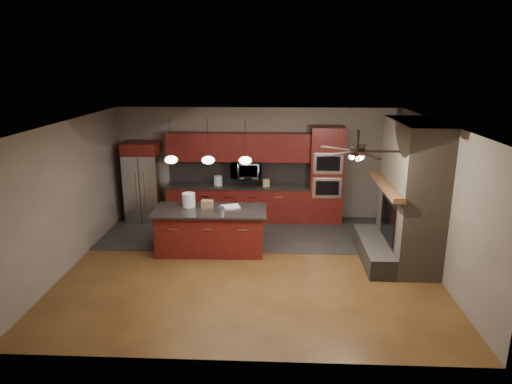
# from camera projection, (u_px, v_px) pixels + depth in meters

# --- Properties ---
(ground) EXTENTS (7.00, 7.00, 0.00)m
(ground) POSITION_uv_depth(u_px,v_px,m) (251.00, 265.00, 8.99)
(ground) COLOR brown
(ground) RESTS_ON ground
(ceiling) EXTENTS (7.00, 6.00, 0.02)m
(ceiling) POSITION_uv_depth(u_px,v_px,m) (251.00, 123.00, 8.22)
(ceiling) COLOR white
(ceiling) RESTS_ON back_wall
(back_wall) EXTENTS (7.00, 0.02, 2.80)m
(back_wall) POSITION_uv_depth(u_px,v_px,m) (258.00, 164.00, 11.49)
(back_wall) COLOR slate
(back_wall) RESTS_ON ground
(right_wall) EXTENTS (0.02, 6.00, 2.80)m
(right_wall) POSITION_uv_depth(u_px,v_px,m) (439.00, 200.00, 8.45)
(right_wall) COLOR slate
(right_wall) RESTS_ON ground
(left_wall) EXTENTS (0.02, 6.00, 2.80)m
(left_wall) POSITION_uv_depth(u_px,v_px,m) (69.00, 195.00, 8.76)
(left_wall) COLOR slate
(left_wall) RESTS_ON ground
(slate_tile_patch) EXTENTS (7.00, 2.40, 0.01)m
(slate_tile_patch) POSITION_uv_depth(u_px,v_px,m) (255.00, 232.00, 10.71)
(slate_tile_patch) COLOR #2C2927
(slate_tile_patch) RESTS_ON ground
(fireplace_column) EXTENTS (1.30, 2.10, 2.80)m
(fireplace_column) POSITION_uv_depth(u_px,v_px,m) (407.00, 199.00, 8.88)
(fireplace_column) COLOR #685B4A
(fireplace_column) RESTS_ON ground
(back_cabinetry) EXTENTS (3.59, 0.64, 2.20)m
(back_cabinetry) POSITION_uv_depth(u_px,v_px,m) (238.00, 185.00, 11.40)
(back_cabinetry) COLOR maroon
(back_cabinetry) RESTS_ON ground
(oven_tower) EXTENTS (0.80, 0.63, 2.38)m
(oven_tower) POSITION_uv_depth(u_px,v_px,m) (326.00, 175.00, 11.17)
(oven_tower) COLOR maroon
(oven_tower) RESTS_ON ground
(microwave) EXTENTS (0.73, 0.41, 0.50)m
(microwave) POSITION_uv_depth(u_px,v_px,m) (246.00, 170.00, 11.29)
(microwave) COLOR silver
(microwave) RESTS_ON back_cabinetry
(refrigerator) EXTENTS (0.84, 0.75, 1.99)m
(refrigerator) POSITION_uv_depth(u_px,v_px,m) (144.00, 182.00, 11.36)
(refrigerator) COLOR silver
(refrigerator) RESTS_ON ground
(kitchen_island) EXTENTS (2.36, 1.12, 0.92)m
(kitchen_island) POSITION_uv_depth(u_px,v_px,m) (211.00, 230.00, 9.55)
(kitchen_island) COLOR maroon
(kitchen_island) RESTS_ON ground
(white_bucket) EXTENTS (0.31, 0.31, 0.29)m
(white_bucket) POSITION_uv_depth(u_px,v_px,m) (189.00, 200.00, 9.58)
(white_bucket) COLOR silver
(white_bucket) RESTS_ON kitchen_island
(paint_can) EXTENTS (0.20, 0.20, 0.11)m
(paint_can) POSITION_uv_depth(u_px,v_px,m) (221.00, 209.00, 9.27)
(paint_can) COLOR #A9A8AD
(paint_can) RESTS_ON kitchen_island
(paint_tray) EXTENTS (0.43, 0.36, 0.04)m
(paint_tray) POSITION_uv_depth(u_px,v_px,m) (230.00, 207.00, 9.55)
(paint_tray) COLOR white
(paint_tray) RESTS_ON kitchen_island
(cardboard_box) EXTENTS (0.25, 0.19, 0.15)m
(cardboard_box) POSITION_uv_depth(u_px,v_px,m) (207.00, 204.00, 9.56)
(cardboard_box) COLOR #8D6648
(cardboard_box) RESTS_ON kitchen_island
(counter_bucket) EXTENTS (0.27, 0.27, 0.24)m
(counter_bucket) POSITION_uv_depth(u_px,v_px,m) (218.00, 181.00, 11.35)
(counter_bucket) COLOR silver
(counter_bucket) RESTS_ON back_cabinetry
(counter_box) EXTENTS (0.17, 0.13, 0.18)m
(counter_box) POSITION_uv_depth(u_px,v_px,m) (266.00, 183.00, 11.25)
(counter_box) COLOR tan
(counter_box) RESTS_ON back_cabinetry
(pendant_left) EXTENTS (0.26, 0.26, 0.92)m
(pendant_left) POSITION_uv_depth(u_px,v_px,m) (171.00, 160.00, 9.20)
(pendant_left) COLOR black
(pendant_left) RESTS_ON ceiling
(pendant_center) EXTENTS (0.26, 0.26, 0.92)m
(pendant_center) POSITION_uv_depth(u_px,v_px,m) (208.00, 160.00, 9.16)
(pendant_center) COLOR black
(pendant_center) RESTS_ON ceiling
(pendant_right) EXTENTS (0.26, 0.26, 0.92)m
(pendant_right) POSITION_uv_depth(u_px,v_px,m) (245.00, 160.00, 9.13)
(pendant_right) COLOR black
(pendant_right) RESTS_ON ceiling
(ceiling_fan) EXTENTS (1.27, 1.33, 0.41)m
(ceiling_fan) POSITION_uv_depth(u_px,v_px,m) (357.00, 151.00, 7.47)
(ceiling_fan) COLOR black
(ceiling_fan) RESTS_ON ceiling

